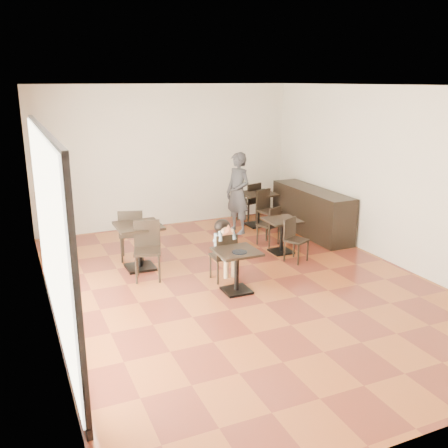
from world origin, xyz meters
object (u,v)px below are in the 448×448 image
chair_left_b (147,252)px  cafe_table_back (258,209)px  child_table (237,271)px  cafe_table_mid (281,236)px  child_chair (223,256)px  chair_mid_b (296,241)px  child (223,250)px  chair_back_a (249,202)px  chair_mid_a (268,225)px  chair_back_b (269,211)px  cafe_table_left (139,247)px  adult_patron (238,193)px  chair_left_a (132,234)px

chair_left_b → cafe_table_back: bearing=50.1°
child_table → cafe_table_mid: bearing=40.3°
child_chair → cafe_table_mid: (1.62, 0.82, -0.08)m
chair_mid_b → child: bearing=165.4°
cafe_table_mid → chair_back_a: size_ratio=0.72×
chair_mid_a → chair_back_b: (0.44, 0.77, 0.06)m
child_table → cafe_table_left: cafe_table_left is taller
chair_mid_b → chair_back_b: size_ratio=0.86×
child → chair_back_b: (2.06, 2.14, -0.06)m
cafe_table_mid → chair_left_b: bearing=-174.1°
child_chair → adult_patron: 2.82m
chair_mid_a → chair_back_a: bearing=-128.1°
child_chair → cafe_table_mid: size_ratio=1.24×
child → cafe_table_left: bearing=136.7°
cafe_table_back → chair_mid_b: (-0.44, -2.42, 0.02)m
cafe_table_mid → chair_left_b: (-2.77, -0.29, 0.16)m
chair_back_b → chair_back_a: bearing=72.9°
child_table → chair_mid_b: (1.62, 0.82, 0.06)m
cafe_table_back → chair_back_b: 0.56m
adult_patron → cafe_table_back: 0.88m
child_chair → chair_left_a: 2.01m
chair_back_b → chair_mid_b: bearing=-120.4°
cafe_table_back → child_chair: bearing=-127.4°
cafe_table_mid → chair_mid_a: size_ratio=0.83×
cafe_table_mid → chair_back_a: 2.38m
child_chair → cafe_table_left: size_ratio=1.02×
child_table → chair_back_a: chair_back_a is taller
adult_patron → cafe_table_back: size_ratio=2.29×
child → cafe_table_mid: bearing=27.0°
cafe_table_mid → cafe_table_left: 2.79m
child_table → chair_back_b: bearing=52.6°
chair_mid_b → chair_left_a: bearing=129.6°
child_table → chair_mid_a: bearing=49.9°
child_chair → cafe_table_back: size_ratio=1.07×
chair_mid_b → child_chair: bearing=165.4°
cafe_table_back → chair_mid_a: chair_mid_a is taller
cafe_table_left → cafe_table_mid: bearing=-5.4°
cafe_table_mid → cafe_table_left: size_ratio=0.82×
cafe_table_left → chair_back_b: chair_back_b is taller
cafe_table_mid → cafe_table_back: size_ratio=0.86×
child_table → chair_mid_a: (1.62, 1.92, 0.06)m
child_table → adult_patron: (1.41, 2.94, 0.55)m
child → cafe_table_mid: (1.62, 0.82, -0.19)m
child_table → chair_back_b: 3.39m
child_chair → chair_back_a: 3.77m
child_table → chair_mid_b: bearing=27.0°
child_chair → child: bearing=-0.0°
cafe_table_mid → chair_mid_a: (0.00, 0.55, 0.07)m
adult_patron → chair_mid_a: bearing=-5.6°
cafe_table_back → chair_mid_b: 2.46m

